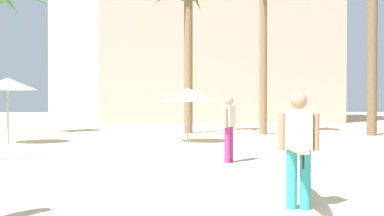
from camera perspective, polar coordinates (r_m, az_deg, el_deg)
name	(u,v)px	position (r m, az deg, el deg)	size (l,w,h in m)	color
hotel_pink	(217,7)	(40.27, 3.13, 12.28)	(17.96, 11.80, 19.15)	#DB9989
palm_tree_left	(188,4)	(23.61, -0.45, 12.66)	(4.20, 4.17, 8.08)	brown
cafe_umbrella_3	(8,84)	(18.73, -21.71, 2.77)	(2.11, 2.11, 2.49)	gray
cafe_umbrella_4	(188,95)	(17.98, -0.52, 1.63)	(2.13, 2.13, 2.11)	gray
person_mid_center	(297,146)	(7.20, 12.76, -4.56)	(0.64, 2.78, 1.74)	teal
person_near_left	(229,126)	(12.16, 4.55, -2.19)	(0.38, 0.58, 1.75)	#B7337F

